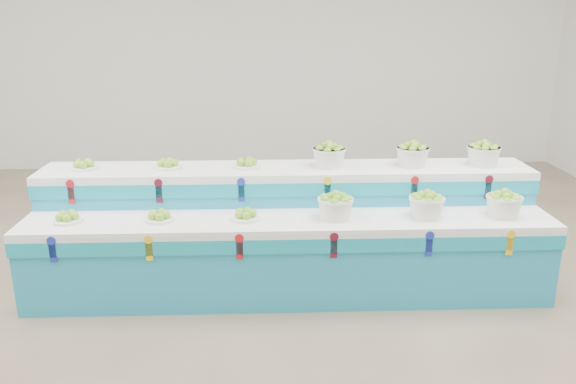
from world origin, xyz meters
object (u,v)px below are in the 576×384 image
object	(u,v)px
display_stand	(288,231)
basket_upper_right	(483,154)
plate_upper_mid	(168,163)
basket_lower_left	(335,206)

from	to	relation	value
display_stand	basket_upper_right	size ratio (longest dim) A/B	14.97
display_stand	plate_upper_mid	distance (m)	1.24
display_stand	basket_upper_right	xyz separation A→B (m)	(1.80, 0.24, 0.62)
plate_upper_mid	basket_upper_right	distance (m)	2.87
plate_upper_mid	basket_upper_right	world-z (taller)	basket_upper_right
basket_upper_right	plate_upper_mid	bearing A→B (deg)	179.03
display_stand	basket_lower_left	xyz separation A→B (m)	(0.38, -0.28, 0.32)
display_stand	basket_lower_left	bearing A→B (deg)	-35.79
display_stand	basket_lower_left	world-z (taller)	display_stand
basket_upper_right	display_stand	bearing A→B (deg)	-172.26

